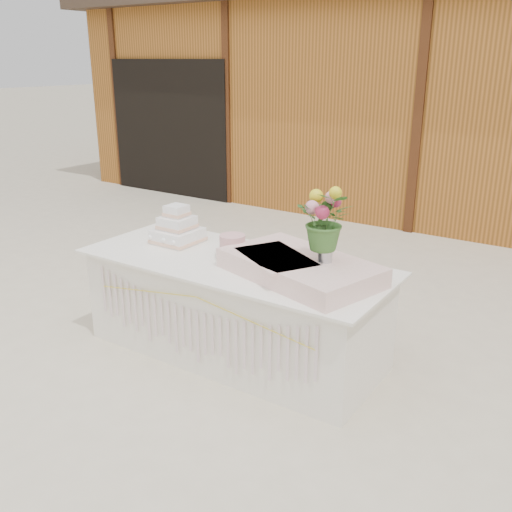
# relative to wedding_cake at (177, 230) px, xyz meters

# --- Properties ---
(ground) EXTENTS (80.00, 80.00, 0.00)m
(ground) POSITION_rel_wedding_cake_xyz_m (0.65, -0.11, -0.88)
(ground) COLOR beige
(ground) RESTS_ON ground
(barn) EXTENTS (12.60, 4.60, 3.30)m
(barn) POSITION_rel_wedding_cake_xyz_m (0.64, 5.89, 0.80)
(barn) COLOR #A86023
(barn) RESTS_ON ground
(cake_table) EXTENTS (2.40, 1.00, 0.77)m
(cake_table) POSITION_rel_wedding_cake_xyz_m (0.65, -0.11, -0.49)
(cake_table) COLOR white
(cake_table) RESTS_ON ground
(wedding_cake) EXTENTS (0.35, 0.35, 0.32)m
(wedding_cake) POSITION_rel_wedding_cake_xyz_m (0.00, 0.00, 0.00)
(wedding_cake) COLOR white
(wedding_cake) RESTS_ON cake_table
(pink_cake_stand) EXTENTS (0.25, 0.25, 0.18)m
(pink_cake_stand) POSITION_rel_wedding_cake_xyz_m (0.60, -0.06, -0.01)
(pink_cake_stand) COLOR white
(pink_cake_stand) RESTS_ON cake_table
(satin_runner) EXTENTS (1.22, 0.91, 0.14)m
(satin_runner) POSITION_rel_wedding_cake_xyz_m (1.22, -0.13, -0.04)
(satin_runner) COLOR #FFD5CD
(satin_runner) RESTS_ON cake_table
(flower_vase) EXTENTS (0.10, 0.10, 0.13)m
(flower_vase) POSITION_rel_wedding_cake_xyz_m (1.40, -0.09, 0.10)
(flower_vase) COLOR #BBBBC0
(flower_vase) RESTS_ON satin_runner
(bouquet) EXTENTS (0.44, 0.40, 0.41)m
(bouquet) POSITION_rel_wedding_cake_xyz_m (1.40, -0.09, 0.37)
(bouquet) COLOR #39692A
(bouquet) RESTS_ON flower_vase
(loose_flowers) EXTENTS (0.26, 0.36, 0.02)m
(loose_flowers) POSITION_rel_wedding_cake_xyz_m (-0.32, 0.01, -0.10)
(loose_flowers) COLOR #CD7D8E
(loose_flowers) RESTS_ON cake_table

